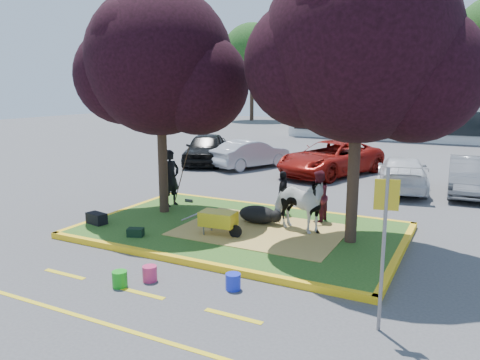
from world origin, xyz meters
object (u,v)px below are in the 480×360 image
at_px(calf, 258,214).
at_px(bucket_green, 120,279).
at_px(bucket_pink, 150,274).
at_px(car_silver, 251,154).
at_px(wheelbarrow, 219,219).
at_px(cow, 297,204).
at_px(car_black, 206,149).
at_px(sign_post, 384,231).
at_px(bucket_blue, 233,282).
at_px(handler, 171,178).

relative_size(calf, bucket_green, 3.52).
bearing_deg(bucket_pink, car_silver, 107.20).
height_order(wheelbarrow, bucket_green, wheelbarrow).
distance_m(cow, car_black, 12.23).
relative_size(calf, car_black, 0.25).
xyz_separation_m(sign_post, car_black, (-11.07, 12.93, -0.89)).
bearing_deg(car_silver, bucket_green, 128.54).
bearing_deg(bucket_blue, sign_post, -5.84).
xyz_separation_m(wheelbarrow, bucket_green, (-0.34, -3.31, -0.41)).
xyz_separation_m(handler, car_silver, (-1.19, 8.25, -0.37)).
bearing_deg(calf, car_silver, 107.43).
bearing_deg(handler, sign_post, -112.65).
xyz_separation_m(bucket_pink, bucket_blue, (1.68, 0.42, 0.00)).
relative_size(sign_post, bucket_pink, 8.46).
height_order(bucket_green, car_silver, car_silver).
relative_size(bucket_pink, car_silver, 0.08).
bearing_deg(bucket_green, sign_post, 7.27).
xyz_separation_m(calf, sign_post, (4.06, -4.12, 1.27)).
relative_size(cow, car_black, 0.38).
bearing_deg(wheelbarrow, car_black, 117.50).
bearing_deg(sign_post, bucket_pink, 170.26).
xyz_separation_m(handler, wheelbarrow, (2.83, -1.96, -0.46)).
height_order(bucket_pink, car_black, car_black).
xyz_separation_m(wheelbarrow, bucket_pink, (0.01, -2.82, -0.41)).
bearing_deg(car_silver, wheelbarrow, 134.81).
relative_size(bucket_pink, bucket_blue, 0.99).
distance_m(bucket_pink, car_silver, 13.65).
bearing_deg(sign_post, calf, 123.24).
bearing_deg(wheelbarrow, bucket_blue, -60.02).
xyz_separation_m(cow, bucket_pink, (-1.65, -4.02, -0.72)).
bearing_deg(handler, wheelbarrow, -114.95).
bearing_deg(bucket_green, handler, 115.28).
height_order(calf, sign_post, sign_post).
relative_size(calf, handler, 0.63).
bearing_deg(wheelbarrow, bucket_green, -101.07).
relative_size(handler, wheelbarrow, 1.09).
height_order(wheelbarrow, bucket_blue, wheelbarrow).
bearing_deg(handler, cow, -89.90).
distance_m(handler, car_silver, 8.34).
xyz_separation_m(bucket_pink, car_black, (-6.58, 13.06, 0.61)).
height_order(cow, bucket_blue, cow).
distance_m(bucket_green, bucket_blue, 2.23).
bearing_deg(bucket_green, calf, 80.63).
height_order(wheelbarrow, bucket_pink, wheelbarrow).
bearing_deg(car_silver, bucket_blue, 137.69).
relative_size(bucket_green, car_black, 0.07).
xyz_separation_m(bucket_green, bucket_blue, (2.04, 0.91, -0.00)).
xyz_separation_m(sign_post, bucket_pink, (-4.50, -0.13, -1.50)).
relative_size(wheelbarrow, bucket_green, 5.11).
distance_m(wheelbarrow, sign_post, 5.36).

